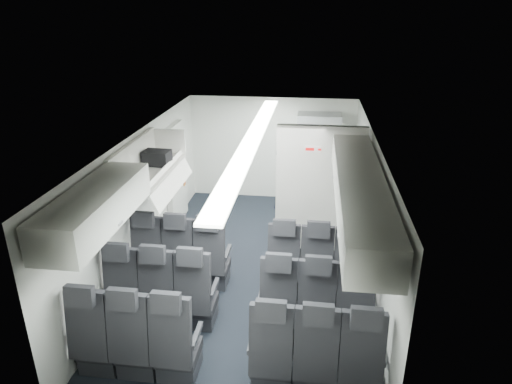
% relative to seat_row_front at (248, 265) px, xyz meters
% --- Properties ---
extents(cabin_shell, '(3.41, 6.01, 2.16)m').
position_rel_seat_row_front_xyz_m(cabin_shell, '(0.00, 0.53, 0.72)').
color(cabin_shell, black).
rests_on(cabin_shell, ground).
extents(seat_row_front, '(3.33, 0.56, 1.24)m').
position_rel_seat_row_front_xyz_m(seat_row_front, '(0.00, 0.00, 0.00)').
color(seat_row_front, black).
rests_on(seat_row_front, cabin_shell).
extents(seat_row_mid, '(3.33, 0.56, 1.24)m').
position_rel_seat_row_front_xyz_m(seat_row_mid, '(0.00, -0.90, 0.00)').
color(seat_row_mid, black).
rests_on(seat_row_mid, cabin_shell).
extents(seat_row_rear, '(3.33, 0.56, 1.24)m').
position_rel_seat_row_front_xyz_m(seat_row_rear, '(0.00, -1.80, 0.00)').
color(seat_row_rear, black).
rests_on(seat_row_rear, cabin_shell).
extents(overhead_bin_left_rear, '(0.53, 1.80, 0.40)m').
position_rel_seat_row_front_xyz_m(overhead_bin_left_rear, '(-1.40, -1.47, 1.46)').
color(overhead_bin_left_rear, silver).
rests_on(overhead_bin_left_rear, cabin_shell).
extents(overhead_bin_left_front_open, '(0.64, 1.70, 0.72)m').
position_rel_seat_row_front_xyz_m(overhead_bin_left_front_open, '(-1.44, 0.28, 1.33)').
color(overhead_bin_left_front_open, '#9E9E93').
rests_on(overhead_bin_left_front_open, cabin_shell).
extents(overhead_bin_right_rear, '(0.53, 1.80, 0.40)m').
position_rel_seat_row_front_xyz_m(overhead_bin_right_rear, '(1.40, -1.47, 1.46)').
color(overhead_bin_right_rear, silver).
rests_on(overhead_bin_right_rear, cabin_shell).
extents(overhead_bin_right_front, '(0.53, 1.70, 0.40)m').
position_rel_seat_row_front_xyz_m(overhead_bin_right_front, '(1.40, 0.28, 1.46)').
color(overhead_bin_right_front, silver).
rests_on(overhead_bin_right_front, cabin_shell).
extents(bulkhead_partition, '(1.40, 0.15, 2.13)m').
position_rel_seat_row_front_xyz_m(bulkhead_partition, '(0.98, 1.33, 0.67)').
color(bulkhead_partition, silver).
rests_on(bulkhead_partition, cabin_shell).
extents(galley_unit, '(0.85, 0.52, 1.90)m').
position_rel_seat_row_front_xyz_m(galley_unit, '(0.95, 3.25, 0.55)').
color(galley_unit, '#939399').
rests_on(galley_unit, cabin_shell).
extents(boarding_door, '(0.12, 1.27, 1.86)m').
position_rel_seat_row_front_xyz_m(boarding_door, '(-1.64, 2.09, 0.55)').
color(boarding_door, silver).
rests_on(boarding_door, cabin_shell).
extents(flight_attendant, '(0.41, 0.59, 1.55)m').
position_rel_seat_row_front_xyz_m(flight_attendant, '(0.39, 2.09, 0.37)').
color(flight_attendant, black).
rests_on(flight_attendant, ground).
extents(carry_on_bag, '(0.40, 0.29, 0.23)m').
position_rel_seat_row_front_xyz_m(carry_on_bag, '(-1.41, 0.52, 1.37)').
color(carry_on_bag, black).
rests_on(carry_on_bag, overhead_bin_left_front_open).
extents(papers, '(0.19, 0.11, 0.14)m').
position_rel_seat_row_front_xyz_m(papers, '(0.58, 2.04, 0.71)').
color(papers, white).
rests_on(papers, flight_attendant).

